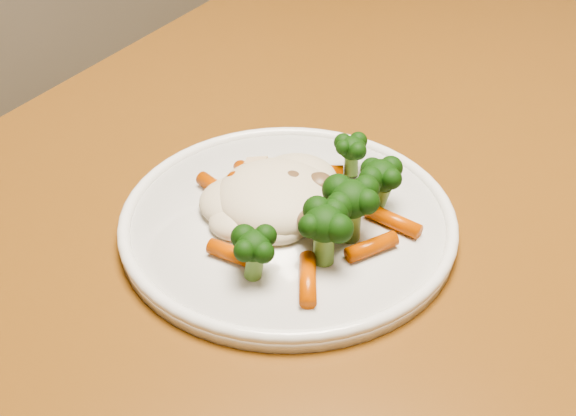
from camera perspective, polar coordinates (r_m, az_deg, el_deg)
name	(u,v)px	position (r m, az deg, el deg)	size (l,w,h in m)	color
dining_table	(406,263)	(0.70, 9.30, -4.33)	(1.40, 1.17, 0.75)	brown
plate	(288,222)	(0.57, 0.00, -1.13)	(0.26, 0.26, 0.01)	white
meal	(303,198)	(0.56, 1.16, 0.79)	(0.18, 0.17, 0.05)	beige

